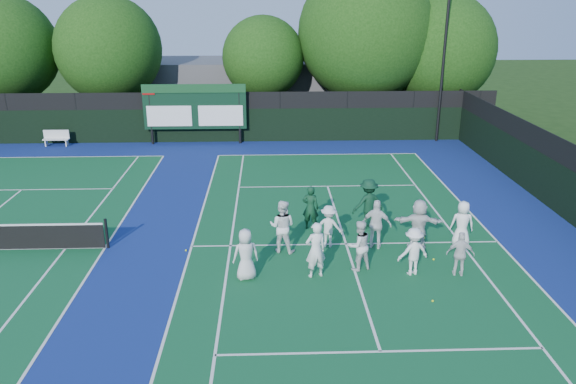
{
  "coord_description": "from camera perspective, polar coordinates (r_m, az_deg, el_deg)",
  "views": [
    {
      "loc": [
        -2.74,
        -17.16,
        8.41
      ],
      "look_at": [
        -2.0,
        3.0,
        1.3
      ],
      "focal_mm": 35.0,
      "sensor_mm": 36.0,
      "label": 1
    }
  ],
  "objects": [
    {
      "name": "light_pole_right",
      "position": [
        34.48,
        15.74,
        15.22
      ],
      "size": [
        1.2,
        0.3,
        10.12
      ],
      "color": "black",
      "rests_on": "ground"
    },
    {
      "name": "court_apron",
      "position": [
        20.28,
        -11.21,
        -5.48
      ],
      "size": [
        34.0,
        32.0,
        0.01
      ],
      "primitive_type": "cube",
      "color": "navy",
      "rests_on": "ground"
    },
    {
      "name": "coach_right",
      "position": [
        21.4,
        8.16,
        -1.17
      ],
      "size": [
        1.39,
        1.04,
        1.92
      ],
      "primitive_type": "imported",
      "rotation": [
        0.0,
        0.0,
        3.43
      ],
      "color": "#0D321E",
      "rests_on": "ground"
    },
    {
      "name": "bench",
      "position": [
        35.7,
        -22.47,
        5.14
      ],
      "size": [
        1.49,
        0.41,
        0.94
      ],
      "color": "silver",
      "rests_on": "ground"
    },
    {
      "name": "player_front_4",
      "position": [
        18.48,
        17.12,
        -6.05
      ],
      "size": [
        0.92,
        0.55,
        1.47
      ],
      "primitive_type": "imported",
      "rotation": [
        0.0,
        0.0,
        2.91
      ],
      "color": "silver",
      "rests_on": "ground"
    },
    {
      "name": "player_back_2",
      "position": [
        19.71,
        8.98,
        -3.27
      ],
      "size": [
        1.12,
        0.74,
        1.77
      ],
      "primitive_type": "imported",
      "rotation": [
        0.0,
        0.0,
        2.82
      ],
      "color": "white",
      "rests_on": "ground"
    },
    {
      "name": "player_front_3",
      "position": [
        18.16,
        12.6,
        -5.92
      ],
      "size": [
        1.12,
        0.81,
        1.57
      ],
      "primitive_type": "imported",
      "rotation": [
        0.0,
        0.0,
        3.39
      ],
      "color": "white",
      "rests_on": "ground"
    },
    {
      "name": "player_back_1",
      "position": [
        19.69,
        4.14,
        -3.49
      ],
      "size": [
        1.1,
        0.8,
        1.53
      ],
      "primitive_type": "imported",
      "rotation": [
        0.0,
        0.0,
        2.88
      ],
      "color": "silver",
      "rests_on": "ground"
    },
    {
      "name": "player_back_4",
      "position": [
        20.6,
        17.27,
        -3.1
      ],
      "size": [
        0.88,
        0.63,
        1.66
      ],
      "primitive_type": "imported",
      "rotation": [
        0.0,
        0.0,
        3.0
      ],
      "color": "white",
      "rests_on": "ground"
    },
    {
      "name": "tennis_ball_3",
      "position": [
        19.87,
        -10.32,
        -5.85
      ],
      "size": [
        0.07,
        0.07,
        0.07
      ],
      "primitive_type": "sphere",
      "color": "#D4EC1B",
      "rests_on": "ground"
    },
    {
      "name": "player_front_0",
      "position": [
        17.48,
        -4.31,
        -6.34
      ],
      "size": [
        0.92,
        0.71,
        1.66
      ],
      "primitive_type": "imported",
      "rotation": [
        0.0,
        0.0,
        3.38
      ],
      "color": "silver",
      "rests_on": "ground"
    },
    {
      "name": "tennis_ball_5",
      "position": [
        19.54,
        14.58,
        -6.64
      ],
      "size": [
        0.07,
        0.07,
        0.07
      ],
      "primitive_type": "sphere",
      "color": "#D4EC1B",
      "rests_on": "ground"
    },
    {
      "name": "coach_left",
      "position": [
        21.08,
        2.3,
        -1.6
      ],
      "size": [
        0.71,
        0.56,
        1.71
      ],
      "primitive_type": "imported",
      "rotation": [
        0.0,
        0.0,
        2.86
      ],
      "color": "#0E351F",
      "rests_on": "ground"
    },
    {
      "name": "tree_a",
      "position": [
        40.36,
        -26.69,
        12.61
      ],
      "size": [
        6.78,
        6.78,
        8.6
      ],
      "color": "black",
      "rests_on": "ground"
    },
    {
      "name": "tree_d",
      "position": [
        37.38,
        8.13,
        15.38
      ],
      "size": [
        8.63,
        8.63,
        10.44
      ],
      "color": "black",
      "rests_on": "ground"
    },
    {
      "name": "near_court",
      "position": [
        20.2,
        5.91,
        -5.27
      ],
      "size": [
        11.05,
        23.85,
        0.01
      ],
      "color": "#105029",
      "rests_on": "ground"
    },
    {
      "name": "tennis_ball_2",
      "position": [
        17.07,
        14.49,
        -10.67
      ],
      "size": [
        0.07,
        0.07,
        0.07
      ],
      "primitive_type": "sphere",
      "color": "#D4EC1B",
      "rests_on": "ground"
    },
    {
      "name": "tree_b",
      "position": [
        38.18,
        -17.47,
        13.42
      ],
      "size": [
        6.64,
        6.64,
        8.49
      ],
      "color": "black",
      "rests_on": "ground"
    },
    {
      "name": "player_back_0",
      "position": [
        19.2,
        -0.59,
        -3.51
      ],
      "size": [
        1.07,
        0.93,
        1.86
      ],
      "primitive_type": "imported",
      "rotation": [
        0.0,
        0.0,
        2.85
      ],
      "color": "white",
      "rests_on": "ground"
    },
    {
      "name": "clubhouse",
      "position": [
        41.66,
        -1.07,
        10.56
      ],
      "size": [
        18.0,
        6.0,
        4.0
      ],
      "primitive_type": "cube",
      "color": "#525257",
      "rests_on": "ground"
    },
    {
      "name": "tennis_ball_1",
      "position": [
        21.11,
        13.66,
        -4.55
      ],
      "size": [
        0.07,
        0.07,
        0.07
      ],
      "primitive_type": "sphere",
      "color": "#D4EC1B",
      "rests_on": "ground"
    },
    {
      "name": "tree_e",
      "position": [
        38.58,
        15.29,
        13.52
      ],
      "size": [
        7.18,
        7.18,
        8.67
      ],
      "color": "black",
      "rests_on": "ground"
    },
    {
      "name": "tree_c",
      "position": [
        36.94,
        -2.29,
        13.32
      ],
      "size": [
        5.23,
        5.23,
        7.25
      ],
      "color": "black",
      "rests_on": "ground"
    },
    {
      "name": "player_front_2",
      "position": [
        18.15,
        7.22,
        -5.41
      ],
      "size": [
        0.98,
        0.87,
        1.68
      ],
      "primitive_type": "imported",
      "rotation": [
        0.0,
        0.0,
        3.48
      ],
      "color": "silver",
      "rests_on": "ground"
    },
    {
      "name": "player_front_1",
      "position": [
        17.54,
        2.83,
        -5.9
      ],
      "size": [
        0.77,
        0.61,
        1.84
      ],
      "primitive_type": "imported",
      "rotation": [
        0.0,
        0.0,
        3.43
      ],
      "color": "white",
      "rests_on": "ground"
    },
    {
      "name": "player_back_3",
      "position": [
        19.97,
        13.12,
        -3.2
      ],
      "size": [
        1.74,
        0.79,
        1.81
      ],
      "primitive_type": "imported",
      "rotation": [
        0.0,
        0.0,
        2.99
      ],
      "color": "silver",
      "rests_on": "ground"
    },
    {
      "name": "scoreboard",
      "position": [
        33.6,
        -9.47,
        8.49
      ],
      "size": [
        6.0,
        0.21,
        3.55
      ],
      "color": "black",
      "rests_on": "ground"
    },
    {
      "name": "back_fence",
      "position": [
        34.06,
        -7.61,
        7.29
      ],
      "size": [
        34.0,
        0.08,
        3.0
      ],
      "color": "black",
      "rests_on": "ground"
    },
    {
      "name": "ground",
      "position": [
        19.31,
        6.31,
        -6.54
      ],
      "size": [
        120.0,
        120.0,
        0.0
      ],
      "primitive_type": "plane",
      "color": "#19340E",
      "rests_on": "ground"
    }
  ]
}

